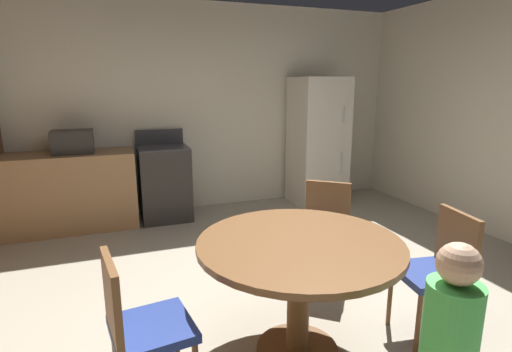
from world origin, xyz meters
The scene contains 10 objects.
ground_plane centered at (0.00, 0.00, 0.00)m, with size 14.00×14.00×0.00m, color #A89E89.
wall_back centered at (0.00, 3.02, 1.35)m, with size 6.03×0.12×2.70m, color silver.
kitchen_counter centered at (-1.79, 2.62, 0.45)m, with size 1.85×0.60×0.90m, color #9E754C.
oven_range centered at (-0.51, 2.62, 0.47)m, with size 0.60×0.60×1.10m.
refrigerator centered at (1.61, 2.57, 0.88)m, with size 0.68×0.68×1.76m.
microwave centered at (-1.51, 2.62, 1.03)m, with size 0.44×0.32×0.26m, color #2D2B28.
dining_table centered at (-0.08, -0.31, 0.61)m, with size 1.24×1.24×0.76m.
chair_west centered at (-1.04, -0.44, 0.50)m, with size 0.45×0.45×0.87m.
chair_east centered at (0.88, -0.46, 0.50)m, with size 0.46×0.46×0.87m.
chair_northeast centered at (0.53, 0.44, 0.50)m, with size 0.56×0.56×0.87m.
Camera 1 is at (-1.10, -2.32, 1.69)m, focal length 27.97 mm.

